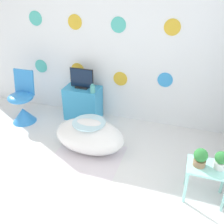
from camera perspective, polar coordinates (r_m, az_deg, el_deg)
ground_plane at (r=3.11m, az=-17.71°, el=-19.24°), size 12.00×12.00×0.00m
wall_back_dotted at (r=4.15m, az=-3.02°, el=15.62°), size 5.11×0.05×2.60m
rug at (r=3.63m, az=-5.24°, el=-9.50°), size 0.92×0.73×0.01m
bathtub at (r=3.59m, az=-4.89°, el=-5.25°), size 0.97×0.54×0.48m
chair at (r=4.50m, az=-18.88°, el=1.22°), size 0.41×0.41×0.85m
tv_cabinet at (r=4.38m, az=-6.32°, el=1.96°), size 0.57×0.36×0.55m
tv at (r=4.21m, az=-6.61°, el=7.08°), size 0.39×0.12×0.32m
vase at (r=4.05m, az=-4.25°, el=5.02°), size 0.08×0.08×0.14m
side_table at (r=3.01m, az=20.03°, el=-12.38°), size 0.44×0.32×0.43m
potted_plant_left at (r=2.89m, az=18.69°, el=-9.31°), size 0.14×0.14×0.21m
potted_plant_right at (r=2.92m, az=22.61°, el=-9.61°), size 0.13×0.13×0.20m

